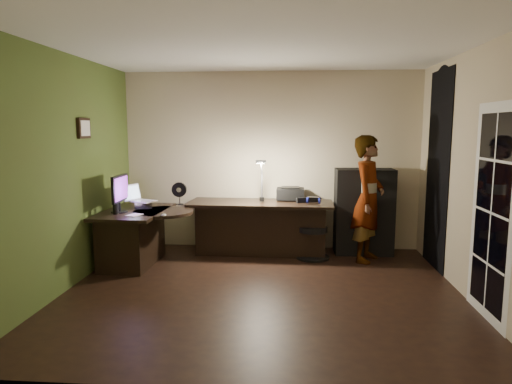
# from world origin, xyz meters

# --- Properties ---
(floor) EXTENTS (4.50, 4.00, 0.01)m
(floor) POSITION_xyz_m (0.00, 0.00, -0.01)
(floor) COLOR black
(floor) RESTS_ON ground
(ceiling) EXTENTS (4.50, 4.00, 0.01)m
(ceiling) POSITION_xyz_m (0.00, 0.00, 2.71)
(ceiling) COLOR silver
(ceiling) RESTS_ON floor
(wall_back) EXTENTS (4.50, 0.01, 2.70)m
(wall_back) POSITION_xyz_m (0.00, 2.00, 1.35)
(wall_back) COLOR #C0B08E
(wall_back) RESTS_ON floor
(wall_front) EXTENTS (4.50, 0.01, 2.70)m
(wall_front) POSITION_xyz_m (0.00, -2.00, 1.35)
(wall_front) COLOR #C0B08E
(wall_front) RESTS_ON floor
(wall_left) EXTENTS (0.01, 4.00, 2.70)m
(wall_left) POSITION_xyz_m (-2.25, 0.00, 1.35)
(wall_left) COLOR #C0B08E
(wall_left) RESTS_ON floor
(wall_right) EXTENTS (0.01, 4.00, 2.70)m
(wall_right) POSITION_xyz_m (2.25, 0.00, 1.35)
(wall_right) COLOR #C0B08E
(wall_right) RESTS_ON floor
(green_wall_overlay) EXTENTS (0.00, 4.00, 2.70)m
(green_wall_overlay) POSITION_xyz_m (-2.24, 0.00, 1.35)
(green_wall_overlay) COLOR #445824
(green_wall_overlay) RESTS_ON floor
(arched_doorway) EXTENTS (0.01, 0.90, 2.60)m
(arched_doorway) POSITION_xyz_m (2.24, 1.15, 1.30)
(arched_doorway) COLOR black
(arched_doorway) RESTS_ON floor
(french_door) EXTENTS (0.02, 0.92, 2.10)m
(french_door) POSITION_xyz_m (2.24, -0.55, 1.05)
(french_door) COLOR white
(french_door) RESTS_ON floor
(framed_picture) EXTENTS (0.04, 0.30, 0.25)m
(framed_picture) POSITION_xyz_m (-2.22, 0.45, 1.85)
(framed_picture) COLOR black
(framed_picture) RESTS_ON wall_left
(desk_left) EXTENTS (0.83, 1.32, 0.75)m
(desk_left) POSITION_xyz_m (-1.79, 0.93, 0.37)
(desk_left) COLOR black
(desk_left) RESTS_ON floor
(desk_right) EXTENTS (2.10, 0.78, 0.78)m
(desk_right) POSITION_xyz_m (-0.12, 1.55, 0.39)
(desk_right) COLOR black
(desk_right) RESTS_ON floor
(cabinet) EXTENTS (0.85, 0.43, 1.26)m
(cabinet) POSITION_xyz_m (1.39, 1.73, 0.63)
(cabinet) COLOR black
(cabinet) RESTS_ON floor
(laptop_stand) EXTENTS (0.28, 0.25, 0.10)m
(laptop_stand) POSITION_xyz_m (-1.73, 1.11, 0.79)
(laptop_stand) COLOR silver
(laptop_stand) RESTS_ON desk_left
(laptop) EXTENTS (0.44, 0.43, 0.23)m
(laptop) POSITION_xyz_m (-1.73, 1.11, 0.96)
(laptop) COLOR silver
(laptop) RESTS_ON laptop_stand
(monitor) EXTENTS (0.13, 0.55, 0.36)m
(monitor) POSITION_xyz_m (-1.94, 0.78, 0.93)
(monitor) COLOR black
(monitor) RESTS_ON desk_left
(mouse) EXTENTS (0.08, 0.10, 0.03)m
(mouse) POSITION_xyz_m (-1.28, 0.56, 0.76)
(mouse) COLOR silver
(mouse) RESTS_ON desk_left
(phone) EXTENTS (0.09, 0.13, 0.01)m
(phone) POSITION_xyz_m (-1.72, 1.17, 0.75)
(phone) COLOR black
(phone) RESTS_ON desk_left
(pen) EXTENTS (0.04, 0.15, 0.01)m
(pen) POSITION_xyz_m (-1.33, 0.60, 0.75)
(pen) COLOR black
(pen) RESTS_ON desk_left
(speaker) EXTENTS (0.09, 0.09, 0.19)m
(speaker) POSITION_xyz_m (-1.94, 0.65, 0.84)
(speaker) COLOR black
(speaker) RESTS_ON desk_left
(notepad) EXTENTS (0.20, 0.23, 0.01)m
(notepad) POSITION_xyz_m (-1.67, 0.58, 0.75)
(notepad) COLOR silver
(notepad) RESTS_ON desk_left
(desk_fan) EXTENTS (0.21, 0.12, 0.32)m
(desk_fan) POSITION_xyz_m (-1.22, 1.13, 0.96)
(desk_fan) COLOR black
(desk_fan) RESTS_ON desk_right
(headphones) EXTENTS (0.23, 0.13, 0.10)m
(headphones) POSITION_xyz_m (0.64, 1.42, 0.85)
(headphones) COLOR navy
(headphones) RESTS_ON desk_right
(printer) EXTENTS (0.41, 0.32, 0.18)m
(printer) POSITION_xyz_m (0.31, 1.76, 0.89)
(printer) COLOR black
(printer) RESTS_ON desk_right
(desk_lamp) EXTENTS (0.18, 0.30, 0.65)m
(desk_lamp) POSITION_xyz_m (-0.10, 1.54, 1.12)
(desk_lamp) COLOR black
(desk_lamp) RESTS_ON desk_right
(office_chair) EXTENTS (0.63, 0.63, 0.86)m
(office_chair) POSITION_xyz_m (0.64, 1.40, 0.43)
(office_chair) COLOR black
(office_chair) RESTS_ON floor
(person) EXTENTS (0.63, 0.74, 1.76)m
(person) POSITION_xyz_m (1.39, 1.35, 0.88)
(person) COLOR #D8A88C
(person) RESTS_ON floor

